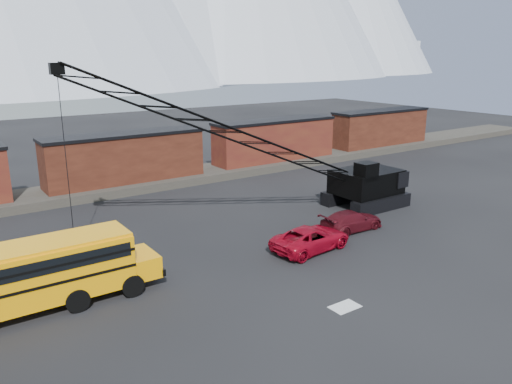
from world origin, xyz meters
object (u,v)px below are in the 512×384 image
(maroon_suv, at_px, (351,221))
(crawler_crane, at_px, (241,137))
(red_pickup, at_px, (311,238))
(school_bus, at_px, (25,276))

(maroon_suv, xyz_separation_m, crawler_crane, (-5.69, 4.55, 5.47))
(red_pickup, xyz_separation_m, crawler_crane, (-1.25, 5.62, 5.42))
(red_pickup, bearing_deg, maroon_suv, -81.96)
(red_pickup, distance_m, crawler_crane, 7.90)
(school_bus, bearing_deg, crawler_crane, 16.11)
(maroon_suv, height_order, crawler_crane, crawler_crane)
(red_pickup, relative_size, crawler_crane, 0.21)
(red_pickup, relative_size, maroon_suv, 1.13)
(maroon_suv, bearing_deg, crawler_crane, 52.45)
(school_bus, height_order, maroon_suv, school_bus)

